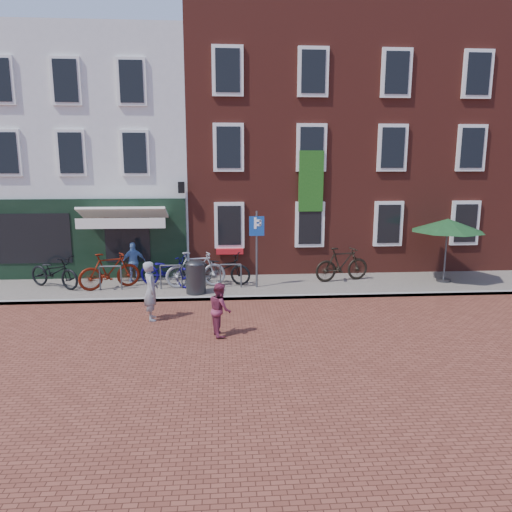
{
  "coord_description": "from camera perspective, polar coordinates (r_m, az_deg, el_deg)",
  "views": [
    {
      "loc": [
        0.19,
        -14.63,
        4.32
      ],
      "look_at": [
        1.31,
        0.49,
        1.32
      ],
      "focal_mm": 33.69,
      "sensor_mm": 36.0,
      "label": 1
    }
  ],
  "objects": [
    {
      "name": "woman",
      "position": [
        13.52,
        -12.37,
        -4.06
      ],
      "size": [
        0.51,
        0.67,
        1.65
      ],
      "primitive_type": "imported",
      "rotation": [
        0.0,
        0.0,
        1.77
      ],
      "color": "gray",
      "rests_on": "ground"
    },
    {
      "name": "building_brick_mid",
      "position": [
        21.71,
        0.58,
        12.99
      ],
      "size": [
        6.0,
        8.0,
        10.0
      ],
      "primitive_type": "cube",
      "color": "maroon",
      "rests_on": "ground"
    },
    {
      "name": "bicycle_3",
      "position": [
        16.4,
        -7.17,
        -1.61
      ],
      "size": [
        2.11,
        0.9,
        1.22
      ],
      "primitive_type": "imported",
      "rotation": [
        0.0,
        0.0,
        1.74
      ],
      "color": "#939496",
      "rests_on": "sidewalk"
    },
    {
      "name": "building_stucco",
      "position": [
        22.24,
        -18.06,
        11.12
      ],
      "size": [
        8.0,
        8.0,
        9.0
      ],
      "primitive_type": "cube",
      "color": "silver",
      "rests_on": "ground"
    },
    {
      "name": "litter_bin",
      "position": [
        15.65,
        -7.17,
        -2.25
      ],
      "size": [
        0.64,
        0.64,
        1.17
      ],
      "color": "#303032",
      "rests_on": "sidewalk"
    },
    {
      "name": "bicycle_4",
      "position": [
        16.81,
        -4.12,
        -1.44
      ],
      "size": [
        2.22,
        1.38,
        1.1
      ],
      "primitive_type": "imported",
      "rotation": [
        0.0,
        0.0,
        1.24
      ],
      "color": "black",
      "rests_on": "sidewalk"
    },
    {
      "name": "sidewalk",
      "position": [
        16.7,
        -1.3,
        -3.62
      ],
      "size": [
        24.0,
        3.0,
        0.1
      ],
      "primitive_type": "cube",
      "color": "slate",
      "rests_on": "ground"
    },
    {
      "name": "boy",
      "position": [
        12.13,
        -4.29,
        -6.32
      ],
      "size": [
        0.65,
        0.76,
        1.36
      ],
      "primitive_type": "imported",
      "rotation": [
        0.0,
        0.0,
        1.8
      ],
      "color": "maroon",
      "rests_on": "ground"
    },
    {
      "name": "parasol",
      "position": [
        18.08,
        21.83,
        3.69
      ],
      "size": [
        2.53,
        2.53,
        2.35
      ],
      "color": "#4C4C4F",
      "rests_on": "sidewalk"
    },
    {
      "name": "cafe_person",
      "position": [
        17.55,
        -14.32,
        -0.7
      ],
      "size": [
        0.9,
        0.61,
        1.42
      ],
      "primitive_type": "imported",
      "rotation": [
        0.0,
        0.0,
        3.49
      ],
      "color": "#638DC7",
      "rests_on": "sidewalk"
    },
    {
      "name": "building_brick_right",
      "position": [
        23.0,
        16.02,
        12.47
      ],
      "size": [
        6.0,
        8.0,
        10.0
      ],
      "primitive_type": "cube",
      "color": "maroon",
      "rests_on": "ground"
    },
    {
      "name": "bicycle_1",
      "position": [
        16.81,
        -17.0,
        -1.7
      ],
      "size": [
        2.09,
        1.37,
        1.22
      ],
      "primitive_type": "imported",
      "rotation": [
        0.0,
        0.0,
        2.0
      ],
      "color": "#5D1407",
      "rests_on": "sidewalk"
    },
    {
      "name": "bicycle_2",
      "position": [
        16.64,
        -10.5,
        -1.73
      ],
      "size": [
        2.22,
        1.53,
        1.1
      ],
      "primitive_type": "imported",
      "rotation": [
        0.0,
        0.0,
        1.15
      ],
      "color": "#0C0552",
      "rests_on": "sidewalk"
    },
    {
      "name": "parking_sign",
      "position": [
        16.06,
        0.08,
        2.18
      ],
      "size": [
        0.5,
        0.07,
        2.61
      ],
      "color": "#4C4C4F",
      "rests_on": "sidewalk"
    },
    {
      "name": "ground",
      "position": [
        15.26,
        -4.78,
        -5.3
      ],
      "size": [
        80.0,
        80.0,
        0.0
      ],
      "primitive_type": "plane",
      "color": "brown"
    },
    {
      "name": "bicycle_0",
      "position": [
        17.58,
        -22.83,
        -1.74
      ],
      "size": [
        2.19,
        1.65,
        1.1
      ],
      "primitive_type": "imported",
      "rotation": [
        0.0,
        0.0,
        1.07
      ],
      "color": "black",
      "rests_on": "sidewalk"
    },
    {
      "name": "bicycle_5",
      "position": [
        17.4,
        10.17,
        -0.95
      ],
      "size": [
        2.11,
        1.01,
        1.22
      ],
      "primitive_type": "imported",
      "rotation": [
        0.0,
        0.0,
        1.79
      ],
      "color": "black",
      "rests_on": "sidewalk"
    }
  ]
}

